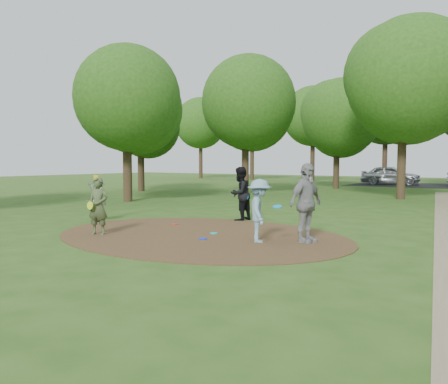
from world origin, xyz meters
The scene contains 13 objects.
ground centered at (0.00, 0.00, 0.00)m, with size 100.00×100.00×0.00m, color #2D5119.
dirt_clearing centered at (0.00, 0.00, 0.01)m, with size 8.40×8.40×0.02m, color #47301C.
parking_lot centered at (2.00, 30.00, 0.00)m, with size 14.00×8.00×0.01m, color black.
player_observer_with_disc centered at (-2.25, -1.52, 0.78)m, with size 0.66×0.55×1.56m.
player_throwing_with_disc centered at (1.87, -0.02, 0.78)m, with size 1.11×1.17×1.56m.
player_walking_with_disc centered at (-0.64, 3.11, 0.91)m, with size 0.75×0.93×1.81m.
player_waiting_with_disc centered at (2.83, 0.57, 0.98)m, with size 0.72×1.22×1.95m.
disc_ground_cyan centered at (0.24, 0.34, 0.03)m, with size 0.22×0.22×0.02m, color #18BAC3.
disc_ground_blue centered at (0.50, -0.51, 0.03)m, with size 0.22×0.22×0.02m, color #0E27F0.
disc_ground_red centered at (-1.78, 1.08, 0.03)m, with size 0.22×0.22×0.02m, color red.
car_left centered at (-1.95, 29.76, 0.82)m, with size 1.94×4.83×1.65m, color #AFB1B8.
disc_golf_basket centered at (-4.50, 0.30, 0.87)m, with size 0.63×0.63×1.54m.
tree_ring centered at (0.72, 10.55, 5.22)m, with size 36.97×45.27×9.17m.
Camera 1 is at (7.06, -9.31, 1.99)m, focal length 35.00 mm.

